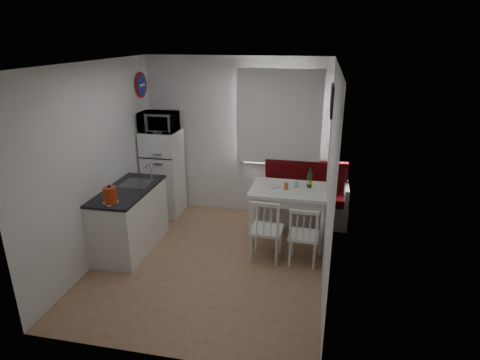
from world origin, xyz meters
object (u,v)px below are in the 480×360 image
object	(u,v)px
kitchen_counter	(130,218)
microwave	(159,122)
chair_right	(304,231)
bench	(304,203)
chair_left	(266,224)
dining_table	(290,194)
fridge	(163,173)
kettle	(110,195)
wine_bottle	(310,178)

from	to	relation	value
kitchen_counter	microwave	bearing A→B (deg)	89.06
microwave	chair_right	bearing A→B (deg)	-26.46
kitchen_counter	chair_right	size ratio (longest dim) A/B	2.96
bench	chair_left	xyz separation A→B (m)	(-0.44, -1.37, 0.23)
bench	dining_table	distance (m)	0.84
fridge	kettle	size ratio (longest dim) A/B	5.67
bench	kettle	world-z (taller)	kettle
kitchen_counter	wine_bottle	bearing A→B (deg)	17.01
dining_table	fridge	bearing A→B (deg)	164.85
bench	chair_left	distance (m)	1.46
microwave	kettle	size ratio (longest dim) A/B	2.26
bench	chair_right	bearing A→B (deg)	-87.36
microwave	fridge	bearing A→B (deg)	90.00
chair_left	chair_right	world-z (taller)	chair_left
bench	kitchen_counter	bearing A→B (deg)	-150.20
chair_left	microwave	bearing A→B (deg)	150.97
bench	wine_bottle	distance (m)	0.89
dining_table	chair_left	distance (m)	0.73
fridge	microwave	bearing A→B (deg)	-90.00
chair_left	wine_bottle	bearing A→B (deg)	59.05
bench	fridge	distance (m)	2.38
dining_table	wine_bottle	bearing A→B (deg)	20.67
chair_right	microwave	bearing A→B (deg)	155.42
fridge	dining_table	bearing A→B (deg)	-15.39
kitchen_counter	fridge	world-z (taller)	fridge
chair_left	kettle	bearing A→B (deg)	-161.23
chair_right	wine_bottle	xyz separation A→B (m)	(0.02, 0.76, 0.47)
bench	microwave	world-z (taller)	microwave
dining_table	kettle	xyz separation A→B (m)	(-2.13, -1.19, 0.29)
fridge	microwave	distance (m)	0.88
dining_table	microwave	distance (m)	2.39
chair_left	microwave	xyz separation A→B (m)	(-1.91, 1.21, 1.04)
fridge	kettle	distance (m)	1.81
dining_table	chair_right	world-z (taller)	dining_table
dining_table	kettle	distance (m)	2.46
bench	fridge	bearing A→B (deg)	-177.27
chair_right	microwave	distance (m)	2.90
kitchen_counter	chair_left	size ratio (longest dim) A/B	2.73
bench	dining_table	world-z (taller)	bench
bench	chair_left	bearing A→B (deg)	-107.70
kitchen_counter	chair_right	bearing A→B (deg)	-0.14
dining_table	wine_bottle	world-z (taller)	wine_bottle
bench	chair_left	world-z (taller)	bench
kitchen_counter	microwave	xyz separation A→B (m)	(0.02, 1.19, 1.14)
chair_left	kettle	world-z (taller)	kettle
kettle	chair_right	bearing A→B (deg)	12.54
chair_left	kettle	distance (m)	2.01
kettle	wine_bottle	distance (m)	2.72
chair_left	kitchen_counter	bearing A→B (deg)	-177.14
fridge	chair_right	bearing A→B (deg)	-27.40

